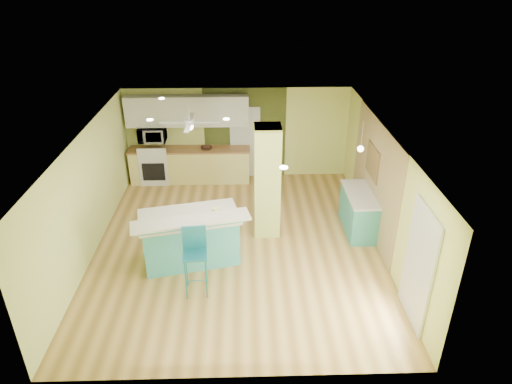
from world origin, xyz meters
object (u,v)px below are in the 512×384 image
fruit_bowl (206,148)px  canister (216,212)px  bar_stool (195,250)px  peninsula (191,237)px  side_counter (358,212)px

fruit_bowl → canister: (0.44, -3.68, 0.14)m
bar_stool → fruit_bowl: size_ratio=4.33×
peninsula → side_counter: 3.78m
side_counter → peninsula: bearing=-164.0°
fruit_bowl → side_counter: bearing=-36.7°
side_counter → canister: bearing=-161.4°
fruit_bowl → canister: 3.71m
peninsula → canister: canister is taller
canister → bar_stool: bearing=-110.2°
peninsula → fruit_bowl: (0.09, 3.68, 0.43)m
fruit_bowl → peninsula: bearing=-91.4°
peninsula → fruit_bowl: peninsula is taller
canister → peninsula: bearing=180.0°
bar_stool → peninsula: bearing=97.2°
bar_stool → canister: (0.34, 0.93, 0.24)m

